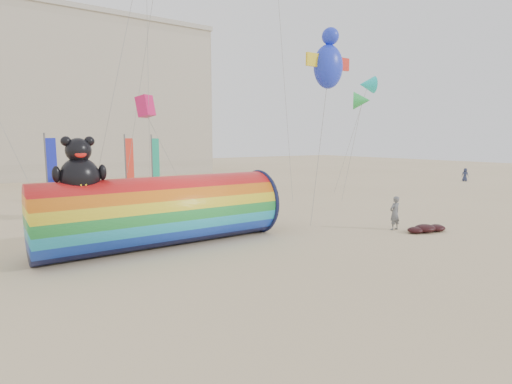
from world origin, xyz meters
TOP-DOWN VIEW (x-y plane):
  - ground at (0.00, 0.00)m, footprint 160.00×160.00m
  - windsock_assembly at (-3.24, 3.52)m, footprint 10.87×3.31m
  - kite_handler at (8.16, -0.43)m, footprint 0.68×0.46m
  - fabric_bundle at (9.22, -1.67)m, footprint 2.62×1.35m
  - festival_banners at (-2.13, 15.02)m, footprint 8.43×3.87m
  - beachgoers at (4.83, -5.35)m, footprint 73.81×56.06m

SIDE VIEW (x-z plane):
  - ground at x=0.00m, z-range 0.00..0.00m
  - fabric_bundle at x=9.22m, z-range -0.03..0.37m
  - beachgoers at x=4.83m, z-range -0.08..1.78m
  - kite_handler at x=8.16m, z-range 0.00..1.82m
  - windsock_assembly at x=-3.24m, z-range -0.84..4.17m
  - festival_banners at x=-2.13m, z-range 0.04..5.24m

